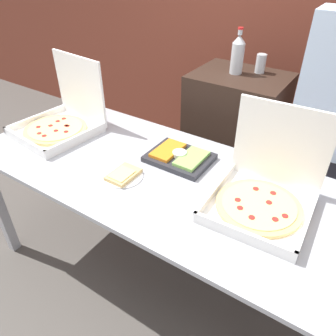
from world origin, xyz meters
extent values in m
plane|color=#514C47|center=(0.00, 0.00, 0.00)|extent=(16.00, 16.00, 0.00)
cube|color=brown|center=(0.00, 1.70, 1.40)|extent=(10.00, 0.06, 2.80)
cube|color=#A8AAB2|center=(0.00, 0.00, 0.83)|extent=(2.27, 0.90, 0.02)
cube|color=#A8AAB2|center=(-1.08, 0.40, 0.41)|extent=(0.06, 0.06, 0.82)
cube|color=white|center=(0.49, 0.00, 0.86)|extent=(0.45, 0.45, 0.02)
cube|color=white|center=(0.50, -0.21, 0.89)|extent=(0.44, 0.03, 0.04)
cube|color=white|center=(0.28, -0.01, 0.89)|extent=(0.03, 0.44, 0.04)
cube|color=white|center=(0.70, 0.01, 0.89)|extent=(0.03, 0.44, 0.04)
cube|color=white|center=(0.48, 0.22, 1.07)|extent=(0.44, 0.03, 0.41)
cylinder|color=#DBB26B|center=(0.49, 0.00, 0.87)|extent=(0.38, 0.38, 0.02)
cylinder|color=#F4D67F|center=(0.49, 0.00, 0.89)|extent=(0.33, 0.33, 0.00)
cylinder|color=maroon|center=(0.61, -0.01, 0.89)|extent=(0.03, 0.03, 0.00)
cylinder|color=maroon|center=(0.52, 0.03, 0.89)|extent=(0.03, 0.03, 0.00)
cylinder|color=maroon|center=(0.51, 0.11, 0.89)|extent=(0.03, 0.03, 0.00)
cylinder|color=maroon|center=(0.44, 0.09, 0.89)|extent=(0.03, 0.03, 0.00)
cylinder|color=maroon|center=(0.40, -0.03, 0.89)|extent=(0.03, 0.03, 0.00)
cylinder|color=maroon|center=(0.43, -0.07, 0.89)|extent=(0.03, 0.03, 0.00)
cylinder|color=maroon|center=(0.49, -0.10, 0.89)|extent=(0.03, 0.03, 0.00)
cylinder|color=maroon|center=(0.58, -0.06, 0.89)|extent=(0.03, 0.03, 0.00)
cube|color=white|center=(-0.84, -0.01, 0.86)|extent=(0.49, 0.49, 0.02)
cube|color=white|center=(-0.86, -0.22, 0.89)|extent=(0.44, 0.06, 0.04)
cube|color=white|center=(-1.05, 0.01, 0.89)|extent=(0.06, 0.44, 0.04)
cube|color=white|center=(-0.63, -0.03, 0.89)|extent=(0.06, 0.44, 0.04)
cube|color=white|center=(-0.82, 0.22, 1.07)|extent=(0.44, 0.06, 0.42)
cylinder|color=#DBB26B|center=(-0.84, -0.01, 0.87)|extent=(0.39, 0.39, 0.02)
cylinder|color=#F4D67F|center=(-0.84, -0.01, 0.89)|extent=(0.33, 0.33, 0.00)
cylinder|color=maroon|center=(-0.74, -0.01, 0.89)|extent=(0.03, 0.03, 0.00)
cylinder|color=maroon|center=(-0.79, 0.05, 0.89)|extent=(0.03, 0.03, 0.00)
cylinder|color=maroon|center=(-0.80, 0.04, 0.89)|extent=(0.03, 0.03, 0.00)
cylinder|color=maroon|center=(-0.89, 0.10, 0.89)|extent=(0.03, 0.03, 0.00)
cylinder|color=maroon|center=(-0.90, 0.06, 0.89)|extent=(0.03, 0.03, 0.00)
cylinder|color=maroon|center=(-0.89, -0.01, 0.89)|extent=(0.03, 0.03, 0.00)
cylinder|color=maroon|center=(-0.94, -0.06, 0.89)|extent=(0.03, 0.03, 0.00)
cylinder|color=maroon|center=(-0.86, -0.12, 0.89)|extent=(0.03, 0.03, 0.00)
cylinder|color=maroon|center=(-0.81, -0.12, 0.89)|extent=(0.03, 0.03, 0.00)
cylinder|color=maroon|center=(-0.80, -0.04, 0.89)|extent=(0.03, 0.03, 0.00)
cylinder|color=white|center=(-0.19, -0.13, 0.85)|extent=(0.20, 0.20, 0.01)
cube|color=#DBB26B|center=(-0.19, -0.13, 0.86)|extent=(0.12, 0.17, 0.02)
cube|color=#F4D67F|center=(-0.19, -0.15, 0.87)|extent=(0.09, 0.12, 0.01)
cube|color=#28282D|center=(-0.03, 0.16, 0.86)|extent=(0.34, 0.26, 0.03)
cube|color=orange|center=(-0.11, 0.16, 0.88)|extent=(0.12, 0.21, 0.02)
cube|color=#8CC65B|center=(0.05, 0.16, 0.88)|extent=(0.12, 0.21, 0.02)
cylinder|color=white|center=(-0.03, 0.16, 0.89)|extent=(0.08, 0.08, 0.02)
cube|color=black|center=(-0.02, 0.92, 0.56)|extent=(0.63, 0.50, 1.11)
cylinder|color=#B7BCC1|center=(-0.07, 0.93, 1.21)|extent=(0.08, 0.08, 0.20)
cone|color=#B7BCC1|center=(-0.07, 0.93, 1.33)|extent=(0.08, 0.08, 0.05)
cylinder|color=#B7BCC1|center=(-0.07, 0.93, 1.37)|extent=(0.03, 0.03, 0.03)
cylinder|color=red|center=(-0.07, 0.93, 1.40)|extent=(0.03, 0.03, 0.01)
cylinder|color=silver|center=(0.07, 1.03, 1.17)|extent=(0.07, 0.07, 0.12)
cylinder|color=silver|center=(0.07, 1.03, 1.23)|extent=(0.06, 0.06, 0.00)
cube|color=#2D2D38|center=(0.62, 0.69, 0.43)|extent=(0.28, 0.20, 0.86)
camera|label=1|loc=(0.75, -1.15, 1.86)|focal=35.00mm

